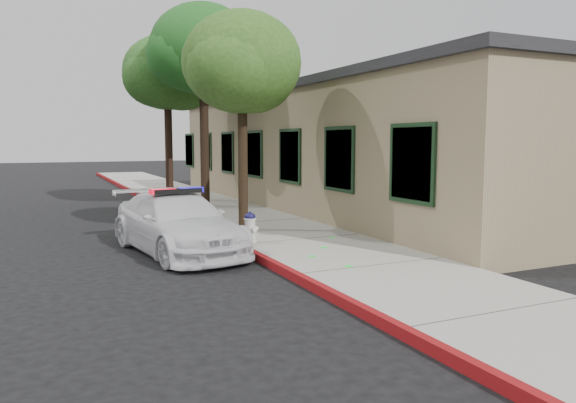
# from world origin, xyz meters

# --- Properties ---
(ground) EXTENTS (120.00, 120.00, 0.00)m
(ground) POSITION_xyz_m (0.00, 0.00, 0.00)
(ground) COLOR black
(ground) RESTS_ON ground
(sidewalk) EXTENTS (3.20, 60.00, 0.15)m
(sidewalk) POSITION_xyz_m (1.60, 3.00, 0.07)
(sidewalk) COLOR #9B998D
(sidewalk) RESTS_ON ground
(red_curb) EXTENTS (0.14, 60.00, 0.16)m
(red_curb) POSITION_xyz_m (0.06, 3.00, 0.08)
(red_curb) COLOR maroon
(red_curb) RESTS_ON ground
(clapboard_building) EXTENTS (7.30, 20.89, 4.24)m
(clapboard_building) POSITION_xyz_m (6.69, 9.00, 2.13)
(clapboard_building) COLOR #897A5A
(clapboard_building) RESTS_ON ground
(police_car) EXTENTS (2.45, 4.66, 1.41)m
(police_car) POSITION_xyz_m (-1.21, 3.36, 0.65)
(police_car) COLOR silver
(police_car) RESTS_ON ground
(fire_hydrant) EXTENTS (0.40, 0.35, 0.70)m
(fire_hydrant) POSITION_xyz_m (0.35, 3.05, 0.50)
(fire_hydrant) COLOR silver
(fire_hydrant) RESTS_ON sidewalk
(street_tree_near) EXTENTS (3.02, 3.01, 5.48)m
(street_tree_near) POSITION_xyz_m (0.85, 4.82, 4.24)
(street_tree_near) COLOR black
(street_tree_near) RESTS_ON sidewalk
(street_tree_mid) EXTENTS (3.94, 3.61, 6.89)m
(street_tree_mid) POSITION_xyz_m (1.42, 10.17, 5.34)
(street_tree_mid) COLOR black
(street_tree_mid) RESTS_ON sidewalk
(street_tree_far) EXTENTS (3.53, 3.29, 6.22)m
(street_tree_far) POSITION_xyz_m (0.73, 12.55, 4.83)
(street_tree_far) COLOR black
(street_tree_far) RESTS_ON sidewalk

